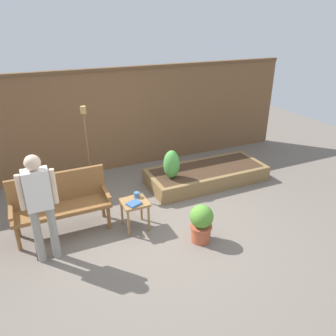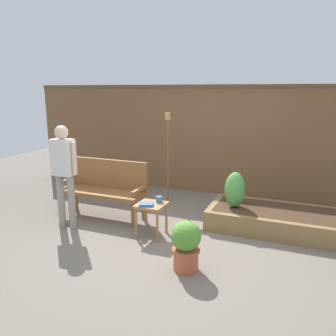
{
  "view_description": "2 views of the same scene",
  "coord_description": "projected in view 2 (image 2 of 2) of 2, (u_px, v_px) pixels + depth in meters",
  "views": [
    {
      "loc": [
        -1.67,
        -3.95,
        3.07
      ],
      "look_at": [
        0.42,
        0.64,
        0.72
      ],
      "focal_mm": 34.9,
      "sensor_mm": 36.0,
      "label": 1
    },
    {
      "loc": [
        1.62,
        -3.93,
        2.07
      ],
      "look_at": [
        -0.19,
        0.49,
        0.96
      ],
      "focal_mm": 36.28,
      "sensor_mm": 36.0,
      "label": 2
    }
  ],
  "objects": [
    {
      "name": "ground_plane",
      "position": [
        167.0,
        245.0,
        4.61
      ],
      "size": [
        14.0,
        14.0,
        0.0
      ],
      "primitive_type": "plane",
      "color": "#70665B"
    },
    {
      "name": "fence_back",
      "position": [
        218.0,
        140.0,
        6.7
      ],
      "size": [
        8.4,
        0.14,
        2.16
      ],
      "color": "brown",
      "rests_on": "ground_plane"
    },
    {
      "name": "garden_bench",
      "position": [
        105.0,
        184.0,
        5.59
      ],
      "size": [
        1.44,
        0.48,
        0.94
      ],
      "color": "brown",
      "rests_on": "ground_plane"
    },
    {
      "name": "side_table",
      "position": [
        151.0,
        209.0,
        4.84
      ],
      "size": [
        0.4,
        0.4,
        0.48
      ],
      "color": "#9E7042",
      "rests_on": "ground_plane"
    },
    {
      "name": "cup_on_table",
      "position": [
        159.0,
        199.0,
        4.88
      ],
      "size": [
        0.13,
        0.09,
        0.09
      ],
      "color": "teal",
      "rests_on": "side_table"
    },
    {
      "name": "book_on_table",
      "position": [
        146.0,
        204.0,
        4.76
      ],
      "size": [
        0.25,
        0.22,
        0.03
      ],
      "primitive_type": "cube",
      "rotation": [
        0.0,
        0.0,
        0.38
      ],
      "color": "#38609E",
      "rests_on": "side_table"
    },
    {
      "name": "potted_boxwood",
      "position": [
        186.0,
        244.0,
        3.92
      ],
      "size": [
        0.35,
        0.35,
        0.6
      ],
      "color": "#B75638",
      "rests_on": "ground_plane"
    },
    {
      "name": "raised_planter_bed",
      "position": [
        290.0,
        221.0,
        5.05
      ],
      "size": [
        2.4,
        1.0,
        0.3
      ],
      "color": "olive",
      "rests_on": "ground_plane"
    },
    {
      "name": "shrub_near_bench",
      "position": [
        235.0,
        190.0,
        5.17
      ],
      "size": [
        0.31,
        0.31,
        0.55
      ],
      "color": "brown",
      "rests_on": "raised_planter_bed"
    },
    {
      "name": "tiki_torch",
      "position": [
        168.0,
        141.0,
        6.17
      ],
      "size": [
        0.1,
        0.1,
        1.66
      ],
      "color": "brown",
      "rests_on": "ground_plane"
    },
    {
      "name": "person_by_bench",
      "position": [
        64.0,
        168.0,
        5.04
      ],
      "size": [
        0.47,
        0.2,
        1.56
      ],
      "color": "gray",
      "rests_on": "ground_plane"
    }
  ]
}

